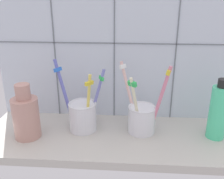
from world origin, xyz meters
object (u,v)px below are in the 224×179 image
object	(u,v)px
soap_bottle	(218,112)
ceramic_vase	(26,116)
toothbrush_cup_left	(83,114)
toothbrush_cup_right	(142,117)

from	to	relation	value
soap_bottle	ceramic_vase	bearing A→B (deg)	-176.26
toothbrush_cup_left	toothbrush_cup_right	size ratio (longest dim) A/B	1.00
ceramic_vase	soap_bottle	xyz separation A→B (cm)	(46.00, 3.01, 1.16)
toothbrush_cup_left	soap_bottle	distance (cm)	33.19
toothbrush_cup_right	soap_bottle	size ratio (longest dim) A/B	1.20
ceramic_vase	soap_bottle	world-z (taller)	soap_bottle
soap_bottle	toothbrush_cup_left	bearing A→B (deg)	177.60
toothbrush_cup_left	soap_bottle	bearing A→B (deg)	-2.40
toothbrush_cup_right	soap_bottle	world-z (taller)	toothbrush_cup_right
toothbrush_cup_right	toothbrush_cup_left	bearing A→B (deg)	179.68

